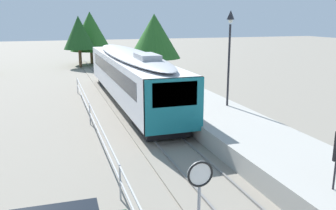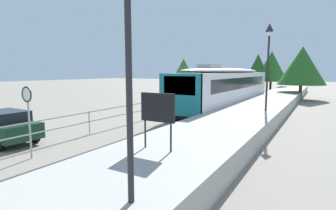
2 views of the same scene
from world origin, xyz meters
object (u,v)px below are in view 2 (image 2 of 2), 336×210
parked_hatchback_dark_green (3,126)px  commuter_train (228,85)px  platform_lamp_mid_platform (269,51)px  platform_notice_board (158,109)px  speed_limit_sign (28,104)px

parked_hatchback_dark_green → commuter_train: bearing=71.6°
platform_lamp_mid_platform → platform_notice_board: (-1.39, -10.38, -2.44)m
platform_notice_board → platform_lamp_mid_platform: bearing=82.4°
platform_notice_board → speed_limit_sign: size_ratio=0.64×
platform_lamp_mid_platform → parked_hatchback_dark_green: bearing=-133.0°
commuter_train → speed_limit_sign: (-2.22, -17.42, -0.02)m
platform_notice_board → speed_limit_sign: (-5.21, -1.00, -0.06)m
speed_limit_sign → parked_hatchback_dark_green: size_ratio=0.69×
platform_lamp_mid_platform → parked_hatchback_dark_green: size_ratio=1.32×
platform_notice_board → speed_limit_sign: bearing=-169.1°
platform_lamp_mid_platform → parked_hatchback_dark_green: (-9.92, -10.65, -3.83)m
commuter_train → parked_hatchback_dark_green: commuter_train is taller
platform_notice_board → parked_hatchback_dark_green: 8.66m
commuter_train → platform_lamp_mid_platform: 7.86m
platform_lamp_mid_platform → speed_limit_sign: platform_lamp_mid_platform is taller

